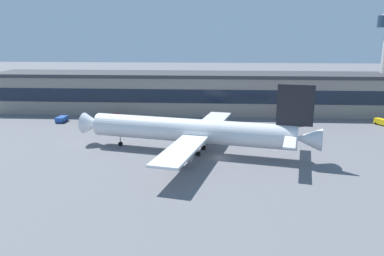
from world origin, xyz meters
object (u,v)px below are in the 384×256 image
object	(u,v)px
crew_van	(295,121)
traffic_cone_0	(158,159)
airliner	(195,131)
pushback_tractor	(62,119)
belt_loader	(384,122)
baggage_tug	(100,120)
follow_me_car	(117,116)

from	to	relation	value
crew_van	traffic_cone_0	world-z (taller)	crew_van
airliner	traffic_cone_0	distance (m)	11.17
pushback_tractor	traffic_cone_0	size ratio (longest dim) A/B	7.51
belt_loader	airliner	bearing A→B (deg)	-151.34
baggage_tug	follow_me_car	bearing A→B (deg)	56.83
airliner	follow_me_car	distance (m)	44.49
traffic_cone_0	pushback_tractor	bearing A→B (deg)	135.77
belt_loader	crew_van	world-z (taller)	crew_van
follow_me_car	traffic_cone_0	xyz separation A→B (m)	(19.88, -40.63, -0.77)
belt_loader	crew_van	xyz separation A→B (m)	(-27.53, -1.22, 0.31)
airliner	crew_van	size ratio (longest dim) A/B	10.29
belt_loader	follow_me_car	distance (m)	84.87
belt_loader	pushback_tractor	world-z (taller)	belt_loader
follow_me_car	airliner	bearing A→B (deg)	-51.19
airliner	follow_me_car	size ratio (longest dim) A/B	12.13
follow_me_car	baggage_tug	bearing A→B (deg)	-123.17
airliner	follow_me_car	bearing A→B (deg)	128.81
pushback_tractor	belt_loader	bearing A→B (deg)	0.79
airliner	pushback_tractor	xyz separation A→B (m)	(-44.75, 29.77, -4.28)
airliner	baggage_tug	world-z (taller)	airliner
pushback_tractor	traffic_cone_0	bearing A→B (deg)	-44.23
belt_loader	traffic_cone_0	xyz separation A→B (m)	(-64.92, -37.30, -0.83)
crew_van	airliner	bearing A→B (deg)	-134.57
belt_loader	crew_van	distance (m)	27.55
crew_van	follow_me_car	world-z (taller)	crew_van
airliner	follow_me_car	xyz separation A→B (m)	(-27.76, 34.51, -4.24)
pushback_tractor	traffic_cone_0	xyz separation A→B (m)	(36.87, -35.89, -0.73)
belt_loader	crew_van	bearing A→B (deg)	-177.47
follow_me_car	traffic_cone_0	world-z (taller)	follow_me_car
crew_van	pushback_tractor	bearing A→B (deg)	-179.85
crew_van	baggage_tug	xyz separation A→B (m)	(-61.21, -1.48, -0.37)
airliner	pushback_tractor	distance (m)	53.92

